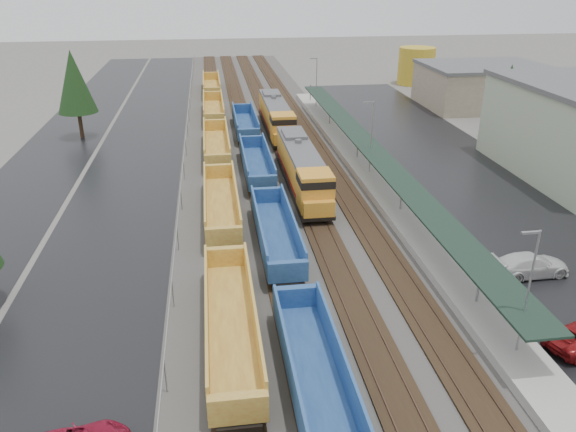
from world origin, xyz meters
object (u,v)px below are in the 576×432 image
well_string_yellow (221,204)px  storage_tank (416,66)px  parked_car_east_c (530,265)px  locomotive_lead (302,168)px  locomotive_trail (276,116)px  well_string_blue (291,289)px

well_string_yellow → storage_tank: bearing=56.4°
storage_tank → parked_car_east_c: bearing=-103.4°
locomotive_lead → locomotive_trail: size_ratio=1.00×
locomotive_trail → locomotive_lead: bearing=-90.0°
locomotive_trail → well_string_blue: size_ratio=0.19×
locomotive_lead → storage_tank: storage_tank is taller
locomotive_trail → well_string_yellow: (-8.00, -26.27, -1.08)m
well_string_yellow → well_string_blue: size_ratio=1.25×
well_string_yellow → well_string_blue: well_string_yellow is taller
locomotive_lead → well_string_blue: (-4.00, -20.09, -1.10)m
locomotive_trail → parked_car_east_c: (13.28, -39.54, -1.51)m
well_string_yellow → parked_car_east_c: (21.28, -13.27, -0.43)m
well_string_blue → well_string_yellow: bearing=105.1°
well_string_yellow → storage_tank: size_ratio=18.51×
locomotive_trail → storage_tank: size_ratio=2.84×
locomotive_lead → storage_tank: size_ratio=2.84×
well_string_blue → locomotive_trail: bearing=84.4°
locomotive_trail → parked_car_east_c: locomotive_trail is taller
storage_tank → well_string_yellow: bearing=-123.6°
locomotive_lead → well_string_yellow: 9.64m
locomotive_trail → well_string_yellow: locomotive_trail is taller
locomotive_trail → well_string_yellow: 27.48m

